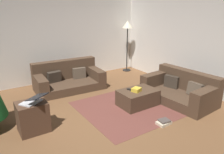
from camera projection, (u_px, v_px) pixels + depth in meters
The scene contains 13 objects.
ground_plane at pixel (100, 127), 4.24m from camera, with size 6.40×6.40×0.00m, color brown.
rear_partition at pixel (44, 38), 6.33m from camera, with size 6.40×0.12×2.60m, color silver.
corner_partition at pixel (209, 44), 5.47m from camera, with size 0.12×6.40×2.60m, color silver.
couch_left at pixel (68, 79), 6.11m from camera, with size 1.84×1.07×0.75m.
couch_right at pixel (181, 90), 5.33m from camera, with size 1.07×1.72×0.71m.
ottoman at pixel (138, 98), 5.10m from camera, with size 0.87×0.59×0.36m, color #473323.
gift_box at pixel (136, 90), 4.97m from camera, with size 0.20×0.17×0.08m, color gold.
tv_remote at pixel (130, 90), 5.05m from camera, with size 0.05×0.16×0.02m, color black.
side_table at pixel (33, 117), 4.03m from camera, with size 0.52×0.44×0.57m, color #4C3323.
laptop at pixel (33, 100), 3.90m from camera, with size 0.51×0.53×0.18m.
book_stack at pixel (164, 122), 4.32m from camera, with size 0.27×0.20×0.09m.
corner_lamp at pixel (128, 28), 7.35m from camera, with size 0.36×0.36×1.71m.
area_rug at pixel (137, 105), 5.15m from camera, with size 2.60×2.00×0.01m, color brown.
Camera 1 is at (-1.86, -3.24, 2.24)m, focal length 35.61 mm.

